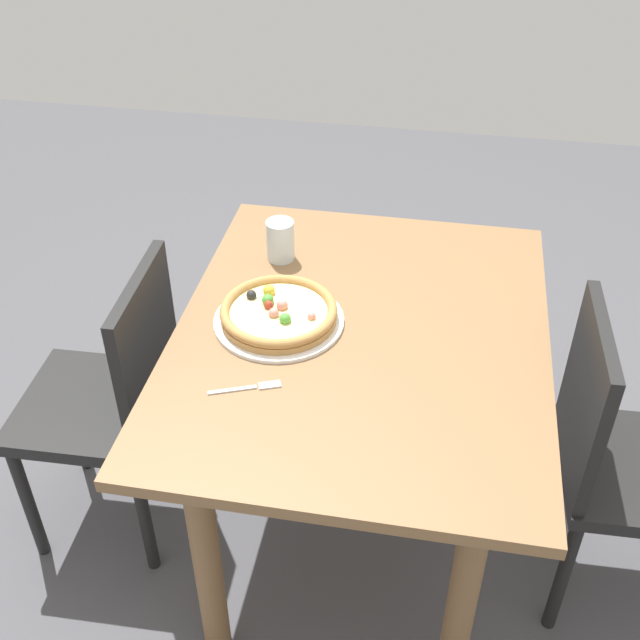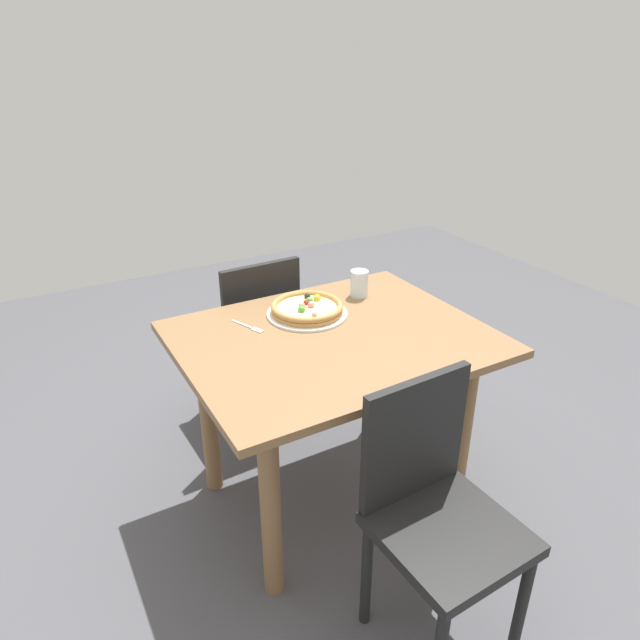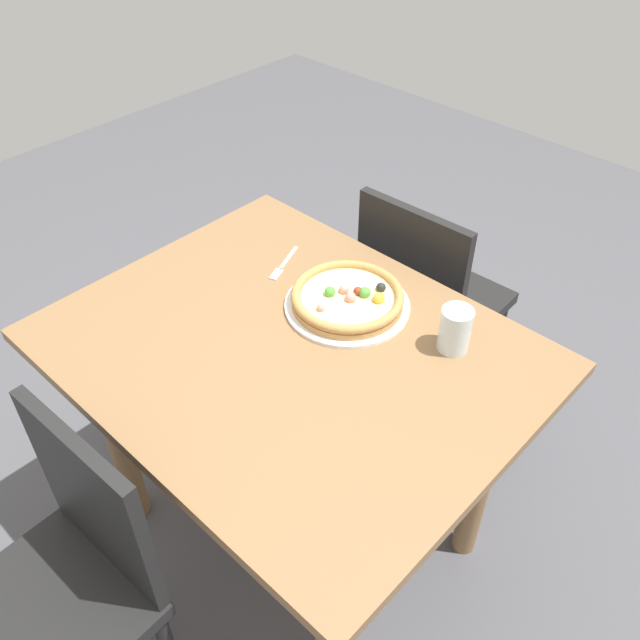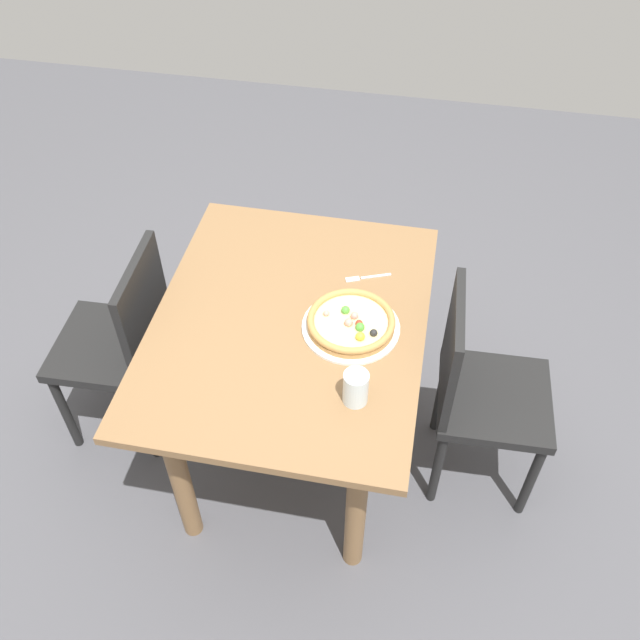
% 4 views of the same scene
% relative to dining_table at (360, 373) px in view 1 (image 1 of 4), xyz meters
% --- Properties ---
extents(ground_plane, '(6.00, 6.00, 0.00)m').
position_rel_dining_table_xyz_m(ground_plane, '(0.00, 0.00, -0.64)').
color(ground_plane, '#4C4C51').
extents(dining_table, '(1.14, 0.91, 0.78)m').
position_rel_dining_table_xyz_m(dining_table, '(0.00, 0.00, 0.00)').
color(dining_table, olive).
rests_on(dining_table, ground).
extents(chair_near, '(0.41, 0.41, 0.89)m').
position_rel_dining_table_xyz_m(chair_near, '(0.05, -0.67, -0.15)').
color(chair_near, black).
rests_on(chair_near, ground).
extents(chair_far, '(0.41, 0.41, 0.89)m').
position_rel_dining_table_xyz_m(chair_far, '(0.03, 0.67, -0.15)').
color(chair_far, black).
rests_on(chair_far, ground).
extents(plate, '(0.33, 0.33, 0.01)m').
position_rel_dining_table_xyz_m(plate, '(-0.00, -0.21, 0.14)').
color(plate, white).
rests_on(plate, dining_table).
extents(pizza, '(0.29, 0.29, 0.05)m').
position_rel_dining_table_xyz_m(pizza, '(-0.00, -0.21, 0.17)').
color(pizza, '#B78447').
rests_on(pizza, plate).
extents(fork, '(0.08, 0.16, 0.00)m').
position_rel_dining_table_xyz_m(fork, '(0.25, -0.22, 0.14)').
color(fork, silver).
rests_on(fork, dining_table).
extents(drinking_glass, '(0.08, 0.08, 0.12)m').
position_rel_dining_table_xyz_m(drinking_glass, '(-0.29, -0.27, 0.19)').
color(drinking_glass, silver).
rests_on(drinking_glass, dining_table).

